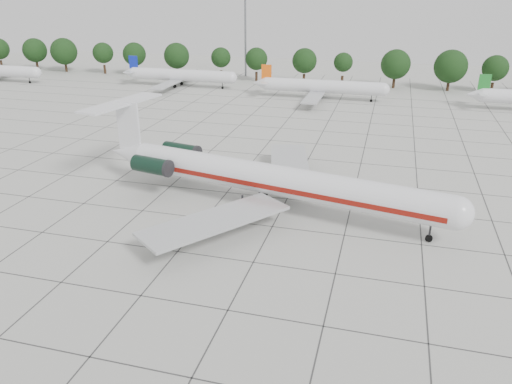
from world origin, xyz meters
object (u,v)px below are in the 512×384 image
floodlight_mast (245,24)px  main_airliner (259,177)px  bg_airliner_c (322,87)px  bg_airliner_b (181,75)px

floodlight_mast → main_airliner: bearing=-72.7°
main_airliner → bg_airliner_c: bearing=102.8°
main_airliner → bg_airliner_b: (-38.90, 67.40, -0.95)m
main_airliner → bg_airliner_c: main_airliner is taller
bg_airliner_b → bg_airliner_c: size_ratio=1.00×
main_airliner → bg_airliner_b: size_ratio=1.63×
main_airliner → bg_airliner_c: (-1.36, 62.02, -0.95)m
bg_airliner_b → floodlight_mast: floodlight_mast is taller
main_airliner → bg_airliner_b: 77.83m
main_airliner → floodlight_mast: (-27.07, 87.06, 10.43)m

